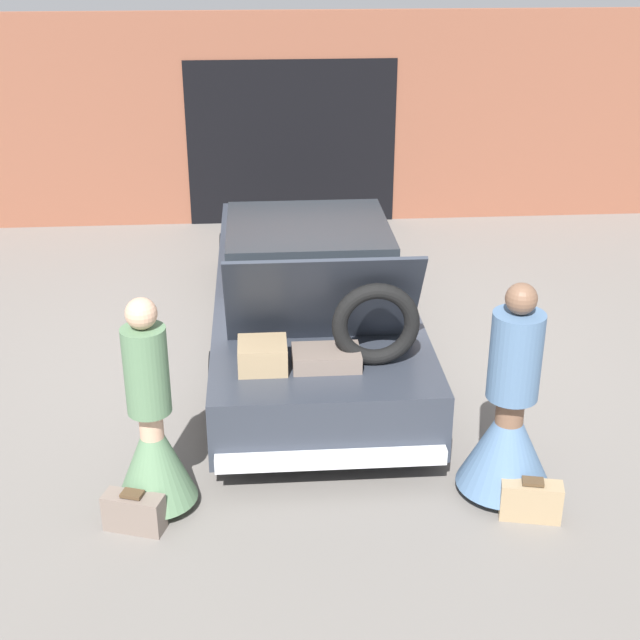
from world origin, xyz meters
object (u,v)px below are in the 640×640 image
at_px(car, 310,294).
at_px(suitcase_beside_left_person, 134,512).
at_px(person_right, 509,423).
at_px(person_left, 152,437).
at_px(suitcase_beside_right_person, 531,500).

height_order(car, suitcase_beside_left_person, car).
distance_m(car, person_right, 2.88).
relative_size(car, person_right, 2.97).
bearing_deg(person_right, car, 39.25).
xyz_separation_m(person_left, person_right, (2.53, -0.01, 0.00)).
xyz_separation_m(person_left, suitcase_beside_right_person, (2.65, -0.33, -0.44)).
relative_size(person_right, suitcase_beside_left_person, 3.72).
bearing_deg(suitcase_beside_left_person, car, 63.58).
bearing_deg(person_left, car, 146.78).
bearing_deg(person_right, suitcase_beside_left_person, 108.33).
relative_size(car, suitcase_beside_right_person, 11.00).
xyz_separation_m(car, suitcase_beside_right_person, (1.38, -2.90, -0.40)).
relative_size(person_right, suitcase_beside_right_person, 3.70).
bearing_deg(suitcase_beside_right_person, car, 115.43).
relative_size(person_left, person_right, 0.98).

